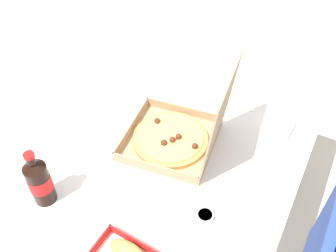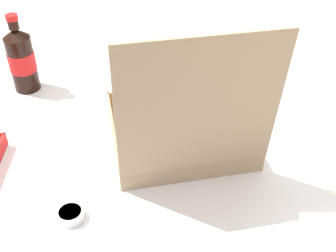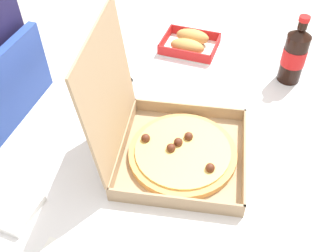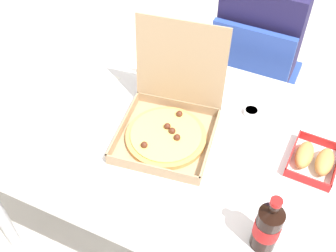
{
  "view_description": "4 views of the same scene",
  "coord_description": "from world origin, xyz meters",
  "px_view_note": "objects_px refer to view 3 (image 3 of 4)",
  "views": [
    {
      "loc": [
        0.8,
        0.41,
        1.73
      ],
      "look_at": [
        -0.06,
        -0.06,
        0.75
      ],
      "focal_mm": 39.43,
      "sensor_mm": 36.0,
      "label": 1
    },
    {
      "loc": [
        0.04,
        0.79,
        1.38
      ],
      "look_at": [
        -0.01,
        -0.06,
        0.72
      ],
      "focal_mm": 45.95,
      "sensor_mm": 36.0,
      "label": 2
    },
    {
      "loc": [
        -0.67,
        -0.19,
        1.48
      ],
      "look_at": [
        0.02,
        0.02,
        0.75
      ],
      "focal_mm": 40.94,
      "sensor_mm": 36.0,
      "label": 3
    },
    {
      "loc": [
        0.37,
        -0.89,
        1.79
      ],
      "look_at": [
        -0.04,
        -0.01,
        0.74
      ],
      "focal_mm": 43.83,
      "sensor_mm": 36.0,
      "label": 4
    }
  ],
  "objects_px": {
    "bread_side_box": "(190,43)",
    "cola_bottle": "(294,55)",
    "napkin_pile": "(12,209)",
    "dipping_sauce_cup": "(126,83)",
    "chair": "(1,127)",
    "pizza_box_open": "(171,143)"
  },
  "relations": [
    {
      "from": "pizza_box_open",
      "to": "napkin_pile",
      "type": "bearing_deg",
      "value": 131.53
    },
    {
      "from": "bread_side_box",
      "to": "napkin_pile",
      "type": "xyz_separation_m",
      "value": [
        -0.76,
        0.23,
        -0.02
      ]
    },
    {
      "from": "napkin_pile",
      "to": "dipping_sauce_cup",
      "type": "relative_size",
      "value": 1.96
    },
    {
      "from": "bread_side_box",
      "to": "cola_bottle",
      "type": "distance_m",
      "value": 0.36
    },
    {
      "from": "bread_side_box",
      "to": "napkin_pile",
      "type": "distance_m",
      "value": 0.8
    },
    {
      "from": "chair",
      "to": "dipping_sauce_cup",
      "type": "relative_size",
      "value": 14.82
    },
    {
      "from": "napkin_pile",
      "to": "cola_bottle",
      "type": "bearing_deg",
      "value": -39.85
    },
    {
      "from": "pizza_box_open",
      "to": "dipping_sauce_cup",
      "type": "distance_m",
      "value": 0.33
    },
    {
      "from": "bread_side_box",
      "to": "cola_bottle",
      "type": "relative_size",
      "value": 0.87
    },
    {
      "from": "bread_side_box",
      "to": "dipping_sauce_cup",
      "type": "relative_size",
      "value": 3.48
    },
    {
      "from": "chair",
      "to": "pizza_box_open",
      "type": "distance_m",
      "value": 0.75
    },
    {
      "from": "cola_bottle",
      "to": "napkin_pile",
      "type": "relative_size",
      "value": 2.04
    },
    {
      "from": "cola_bottle",
      "to": "dipping_sauce_cup",
      "type": "height_order",
      "value": "cola_bottle"
    },
    {
      "from": "chair",
      "to": "napkin_pile",
      "type": "relative_size",
      "value": 7.55
    },
    {
      "from": "chair",
      "to": "cola_bottle",
      "type": "bearing_deg",
      "value": -73.18
    },
    {
      "from": "pizza_box_open",
      "to": "dipping_sauce_cup",
      "type": "relative_size",
      "value": 7.15
    },
    {
      "from": "napkin_pile",
      "to": "dipping_sauce_cup",
      "type": "xyz_separation_m",
      "value": [
        0.51,
        -0.09,
        0.0
      ]
    },
    {
      "from": "bread_side_box",
      "to": "napkin_pile",
      "type": "bearing_deg",
      "value": 163.35
    },
    {
      "from": "bread_side_box",
      "to": "chair",
      "type": "bearing_deg",
      "value": 120.75
    },
    {
      "from": "pizza_box_open",
      "to": "cola_bottle",
      "type": "height_order",
      "value": "pizza_box_open"
    },
    {
      "from": "pizza_box_open",
      "to": "napkin_pile",
      "type": "relative_size",
      "value": 3.64
    },
    {
      "from": "napkin_pile",
      "to": "bread_side_box",
      "type": "bearing_deg",
      "value": -16.65
    }
  ]
}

